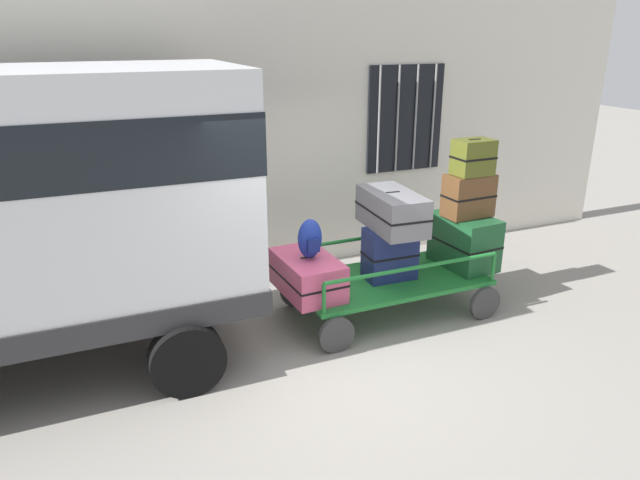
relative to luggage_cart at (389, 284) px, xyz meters
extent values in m
plane|color=gray|center=(-0.98, -0.50, -0.37)|extent=(40.00, 40.00, 0.00)
cube|color=silver|center=(-0.98, 1.98, 2.13)|extent=(12.00, 0.30, 5.00)
cube|color=black|center=(-2.78, 1.81, 1.63)|extent=(1.20, 0.04, 1.50)
cylinder|color=gray|center=(-3.23, 1.77, 1.63)|extent=(0.03, 0.03, 1.50)
cylinder|color=gray|center=(-2.93, 1.77, 1.63)|extent=(0.03, 0.03, 1.50)
cylinder|color=gray|center=(-2.63, 1.77, 1.63)|extent=(0.03, 0.03, 1.50)
cylinder|color=gray|center=(-2.33, 1.77, 1.63)|extent=(0.03, 0.03, 1.50)
cube|color=black|center=(1.22, 1.81, 1.63)|extent=(1.20, 0.04, 1.50)
cylinder|color=gray|center=(0.77, 1.77, 1.63)|extent=(0.03, 0.03, 1.50)
cylinder|color=gray|center=(1.07, 1.77, 1.63)|extent=(0.03, 0.03, 1.50)
cylinder|color=gray|center=(1.37, 1.77, 1.63)|extent=(0.03, 0.03, 1.50)
cylinder|color=gray|center=(1.67, 1.77, 1.63)|extent=(0.03, 0.03, 1.50)
cube|color=#2D2D30|center=(-3.97, 0.20, 0.40)|extent=(4.56, 1.86, 0.24)
cylinder|color=black|center=(-2.52, -0.71, -0.02)|extent=(0.70, 0.22, 0.70)
cube|color=#1E722D|center=(0.00, 0.00, 0.05)|extent=(2.23, 1.15, 0.05)
cylinder|color=#383838|center=(0.95, -0.59, -0.17)|extent=(0.40, 0.06, 0.40)
cylinder|color=#383838|center=(0.95, 0.59, -0.17)|extent=(0.40, 0.06, 0.40)
cylinder|color=#383838|center=(-0.95, -0.59, -0.17)|extent=(0.40, 0.06, 0.40)
cylinder|color=#383838|center=(-0.95, 0.59, -0.17)|extent=(0.40, 0.06, 0.40)
cylinder|color=#1E722D|center=(1.07, -0.53, 0.24)|extent=(0.04, 0.04, 0.33)
cylinder|color=#1E722D|center=(1.07, 0.53, 0.24)|extent=(0.04, 0.04, 0.33)
cylinder|color=#1E722D|center=(-1.07, -0.53, 0.24)|extent=(0.04, 0.04, 0.33)
cylinder|color=#1E722D|center=(-1.07, 0.53, 0.24)|extent=(0.04, 0.04, 0.33)
cylinder|color=#1E722D|center=(0.00, -0.53, 0.41)|extent=(2.15, 0.04, 0.04)
cylinder|color=#1E722D|center=(0.00, 0.53, 0.41)|extent=(2.15, 0.04, 0.04)
cube|color=#CC4C72|center=(-1.03, 0.01, 0.28)|extent=(0.60, 0.96, 0.41)
cube|color=black|center=(-1.03, 0.01, 0.28)|extent=(0.61, 0.97, 0.02)
cube|color=black|center=(-1.03, 0.01, 0.48)|extent=(0.16, 0.04, 0.02)
cube|color=navy|center=(0.00, 0.01, 0.38)|extent=(0.60, 0.37, 0.61)
cube|color=black|center=(0.00, 0.01, 0.38)|extent=(0.61, 0.38, 0.02)
cube|color=black|center=(0.00, 0.01, 0.68)|extent=(0.16, 0.04, 0.02)
cube|color=slate|center=(0.00, 0.00, 0.90)|extent=(0.55, 1.00, 0.43)
cube|color=black|center=(0.00, 0.00, 0.90)|extent=(0.56, 1.01, 0.02)
cube|color=black|center=(0.00, 0.00, 1.11)|extent=(0.16, 0.04, 0.02)
cube|color=#194C28|center=(1.03, -0.01, 0.39)|extent=(0.57, 0.83, 0.63)
cube|color=black|center=(1.03, -0.01, 0.39)|extent=(0.58, 0.84, 0.02)
cube|color=black|center=(1.03, -0.01, 0.71)|extent=(0.16, 0.04, 0.02)
cube|color=brown|center=(1.03, -0.02, 0.97)|extent=(0.59, 0.35, 0.51)
cube|color=black|center=(1.03, -0.02, 0.97)|extent=(0.60, 0.36, 0.02)
cube|color=black|center=(1.03, -0.02, 1.22)|extent=(0.16, 0.04, 0.02)
cube|color=#4C5119|center=(1.03, -0.04, 1.44)|extent=(0.45, 0.32, 0.41)
cube|color=black|center=(1.03, -0.04, 1.44)|extent=(0.46, 0.33, 0.02)
cube|color=black|center=(1.03, -0.04, 1.64)|extent=(0.15, 0.03, 0.02)
ellipsoid|color=navy|center=(-1.01, -0.02, 0.72)|extent=(0.27, 0.19, 0.44)
cube|color=navy|center=(-1.01, -0.11, 0.67)|extent=(0.14, 0.06, 0.15)
camera|label=1|loc=(-3.23, -5.46, 2.83)|focal=32.61mm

